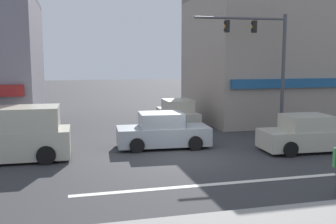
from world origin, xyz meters
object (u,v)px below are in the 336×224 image
street_tree (261,58)px  utility_pole_far_right (266,53)px  sedan_crossing_rightbound (308,135)px  sedan_crossing_center (177,114)px  traffic_light_mast (266,54)px  van_parked_curbside (12,135)px  sedan_crossing_leftbound (163,132)px  utility_pole_near_left (4,65)px

street_tree → utility_pole_far_right: size_ratio=0.68×
sedan_crossing_rightbound → sedan_crossing_center: size_ratio=1.01×
street_tree → sedan_crossing_rightbound: street_tree is taller
traffic_light_mast → van_parked_curbside: (-12.05, -2.35, -3.17)m
street_tree → traffic_light_mast: bearing=-113.1°
street_tree → sedan_crossing_rightbound: size_ratio=1.37×
sedan_crossing_leftbound → sedan_crossing_center: 5.62m
utility_pole_near_left → sedan_crossing_center: size_ratio=1.71×
street_tree → sedan_crossing_rightbound: bearing=-100.1°
van_parked_curbside → traffic_light_mast: bearing=11.0°
street_tree → van_parked_curbside: bearing=-158.1°
utility_pole_near_left → street_tree: bearing=10.6°
utility_pole_far_right → sedan_crossing_center: (-6.09, -0.90, -3.63)m
traffic_light_mast → utility_pole_near_left: bearing=178.0°
utility_pole_near_left → sedan_crossing_leftbound: size_ratio=1.68×
utility_pole_far_right → sedan_crossing_rightbound: bearing=-105.6°
sedan_crossing_leftbound → van_parked_curbside: 6.30m
sedan_crossing_rightbound → sedan_crossing_center: 8.31m
van_parked_curbside → sedan_crossing_rightbound: bearing=-6.6°
utility_pole_near_left → sedan_crossing_center: utility_pole_near_left is taller
traffic_light_mast → sedan_crossing_center: (-3.69, 3.65, -3.46)m
utility_pole_far_right → street_tree: bearing=-126.1°
street_tree → utility_pole_near_left: 14.14m
sedan_crossing_center → utility_pole_far_right: bearing=8.4°
street_tree → van_parked_curbside: street_tree is taller
sedan_crossing_rightbound → sedan_crossing_center: (-3.76, 7.41, 0.00)m
van_parked_curbside → utility_pole_far_right: bearing=25.5°
street_tree → traffic_light_mast: 3.29m
utility_pole_far_right → van_parked_curbside: size_ratio=1.80×
street_tree → sedan_crossing_leftbound: 9.07m
utility_pole_far_right → sedan_crossing_rightbound: 9.36m
utility_pole_near_left → sedan_crossing_leftbound: utility_pole_near_left is taller
utility_pole_near_left → utility_pole_far_right: 15.58m
street_tree → sedan_crossing_center: size_ratio=1.39×
sedan_crossing_center → sedan_crossing_leftbound: bearing=-112.3°
utility_pole_far_right → sedan_crossing_rightbound: utility_pole_far_right is taller
sedan_crossing_rightbound → van_parked_curbside: bearing=173.4°
street_tree → van_parked_curbside: (-13.34, -5.37, -3.01)m
sedan_crossing_leftbound → traffic_light_mast: bearing=14.9°
sedan_crossing_rightbound → sedan_crossing_leftbound: size_ratio=0.99×
street_tree → utility_pole_near_left: size_ratio=0.81×
sedan_crossing_rightbound → traffic_light_mast: bearing=91.2°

